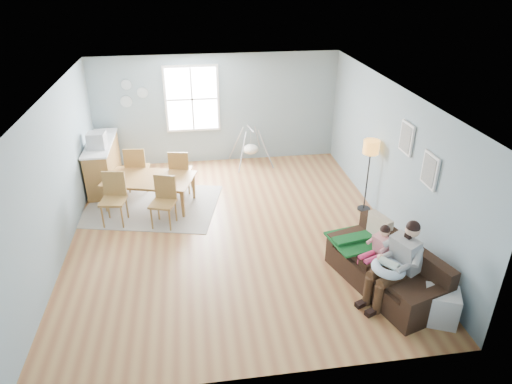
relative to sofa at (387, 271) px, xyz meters
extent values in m
cube|color=#995A36|center=(-2.25, 2.02, -0.33)|extent=(8.40, 9.40, 0.08)
cube|color=white|center=(-2.25, 2.02, 2.71)|extent=(8.40, 9.40, 0.60)
cube|color=#7C95A2|center=(-2.25, 6.68, 1.06)|extent=(8.40, 0.08, 3.90)
cube|color=#7C95A2|center=(-2.25, -2.64, 1.06)|extent=(8.40, 0.08, 3.90)
cube|color=#7C95A2|center=(1.91, 2.02, 1.06)|extent=(0.08, 9.40, 3.90)
cube|color=white|center=(-2.85, 5.49, 1.36)|extent=(1.32, 0.06, 1.62)
cube|color=white|center=(-2.85, 5.46, 1.36)|extent=(1.20, 0.02, 1.50)
cube|color=white|center=(-2.85, 5.45, 1.36)|extent=(1.20, 0.03, 0.04)
cube|color=white|center=(-2.85, 5.45, 1.36)|extent=(0.04, 0.03, 1.50)
cube|color=white|center=(0.72, 0.52, 1.46)|extent=(0.04, 0.44, 0.54)
cube|color=slate|center=(0.69, 0.52, 1.46)|extent=(0.01, 0.36, 0.46)
cube|color=white|center=(0.72, 1.42, 1.66)|extent=(0.04, 0.44, 0.54)
cube|color=slate|center=(0.69, 1.42, 1.66)|extent=(0.01, 0.36, 0.46)
cylinder|color=#A6BCC7|center=(-4.35, 5.49, 1.76)|extent=(0.24, 0.02, 0.24)
cylinder|color=#A6BCC7|center=(-4.00, 5.49, 1.56)|extent=(0.26, 0.02, 0.26)
cylinder|color=#A6BCC7|center=(-4.40, 5.49, 1.36)|extent=(0.28, 0.02, 0.28)
cube|color=black|center=(-0.06, -0.02, -0.09)|extent=(1.42, 2.16, 0.40)
cube|color=black|center=(0.26, 0.08, 0.32)|extent=(0.79, 1.96, 0.41)
cube|color=black|center=(0.22, -0.88, 0.19)|extent=(0.87, 0.44, 0.15)
cube|color=black|center=(-0.33, 0.84, 0.19)|extent=(0.87, 0.44, 0.15)
cube|color=#145821|center=(-0.28, 0.61, 0.23)|extent=(1.05, 0.93, 0.04)
cube|color=tan|center=(0.04, 0.56, 0.44)|extent=(0.27, 0.49, 0.47)
cube|color=#949497|center=(0.11, -0.25, 0.50)|extent=(0.48, 0.53, 0.58)
sphere|color=#E9B18F|center=(0.17, -0.23, 0.89)|extent=(0.22, 0.22, 0.22)
sphere|color=black|center=(0.17, -0.23, 0.94)|extent=(0.21, 0.21, 0.21)
cylinder|color=#352213|center=(-0.17, -0.48, 0.23)|extent=(0.48, 0.31, 0.16)
cylinder|color=#352213|center=(-0.25, -0.28, 0.23)|extent=(0.48, 0.31, 0.16)
cylinder|color=#352213|center=(-0.37, -0.56, -0.04)|extent=(0.13, 0.13, 0.49)
cylinder|color=#352213|center=(-0.45, -0.36, -0.04)|extent=(0.13, 0.13, 0.49)
cube|color=black|center=(-0.45, -0.59, -0.25)|extent=(0.25, 0.18, 0.08)
cube|color=black|center=(-0.53, -0.39, -0.25)|extent=(0.25, 0.18, 0.08)
torus|color=#C6E2F8|center=(-0.18, -0.36, 0.34)|extent=(0.66, 0.65, 0.21)
cylinder|color=silver|center=(-0.18, -0.36, 0.42)|extent=(0.27, 0.31, 0.12)
sphere|color=#E9B18F|center=(-0.25, -0.21, 0.44)|extent=(0.11, 0.11, 0.11)
cube|color=white|center=(-0.07, 0.18, 0.38)|extent=(0.30, 0.31, 0.35)
sphere|color=#E9B18F|center=(-0.04, 0.19, 0.62)|extent=(0.16, 0.16, 0.16)
sphere|color=black|center=(-0.04, 0.19, 0.65)|extent=(0.16, 0.16, 0.16)
cylinder|color=#E93972|center=(-0.26, 0.04, 0.23)|extent=(0.30, 0.19, 0.09)
cylinder|color=#E93972|center=(-0.31, 0.16, 0.23)|extent=(0.30, 0.19, 0.09)
cylinder|color=#E93972|center=(-0.38, -0.01, 0.06)|extent=(0.07, 0.07, 0.29)
cylinder|color=#E93972|center=(-0.43, 0.11, 0.06)|extent=(0.07, 0.07, 0.29)
cylinder|color=black|center=(0.55, 2.45, -0.27)|extent=(0.27, 0.27, 0.03)
cylinder|color=black|center=(0.55, 2.45, 0.39)|extent=(0.03, 0.03, 1.35)
cylinder|color=orange|center=(0.55, 2.45, 1.11)|extent=(0.31, 0.31, 0.27)
cube|color=silver|center=(0.45, -0.86, -0.03)|extent=(0.59, 0.56, 0.51)
cube|color=black|center=(0.26, -0.77, -0.03)|extent=(0.17, 0.33, 0.41)
cube|color=gray|center=(-3.85, 3.26, -0.28)|extent=(3.11, 2.63, 0.01)
imported|color=brown|center=(-3.85, 3.26, 0.03)|extent=(2.01, 1.47, 0.63)
cube|color=brown|center=(-4.50, 2.63, 0.21)|extent=(0.53, 0.53, 0.04)
cube|color=brown|center=(-4.47, 2.84, 0.49)|extent=(0.44, 0.11, 0.51)
cylinder|color=brown|center=(-4.72, 2.47, -0.04)|extent=(0.04, 0.04, 0.50)
cylinder|color=brown|center=(-4.34, 2.41, -0.04)|extent=(0.04, 0.04, 0.50)
cylinder|color=brown|center=(-4.66, 2.84, -0.04)|extent=(0.04, 0.04, 0.50)
cylinder|color=brown|center=(-4.29, 2.79, -0.04)|extent=(0.04, 0.04, 0.50)
cube|color=brown|center=(-3.55, 2.40, 0.20)|extent=(0.57, 0.57, 0.04)
cube|color=brown|center=(-3.49, 2.60, 0.46)|extent=(0.42, 0.17, 0.49)
cylinder|color=brown|center=(-3.78, 2.29, -0.04)|extent=(0.04, 0.04, 0.48)
cylinder|color=brown|center=(-3.43, 2.18, -0.04)|extent=(0.04, 0.04, 0.48)
cylinder|color=brown|center=(-3.67, 2.63, -0.04)|extent=(0.04, 0.04, 0.48)
cylinder|color=brown|center=(-3.32, 2.52, -0.04)|extent=(0.04, 0.04, 0.48)
cube|color=brown|center=(-4.16, 4.11, 0.22)|extent=(0.52, 0.52, 0.05)
cube|color=brown|center=(-4.18, 3.89, 0.51)|extent=(0.45, 0.09, 0.52)
cylinder|color=brown|center=(-3.95, 4.28, -0.03)|extent=(0.04, 0.04, 0.51)
cylinder|color=brown|center=(-4.33, 4.32, -0.03)|extent=(0.04, 0.04, 0.51)
cylinder|color=brown|center=(-3.98, 3.90, -0.03)|extent=(0.04, 0.04, 0.51)
cylinder|color=brown|center=(-4.37, 3.93, -0.03)|extent=(0.04, 0.04, 0.51)
cube|color=brown|center=(-3.20, 3.89, 0.20)|extent=(0.53, 0.53, 0.04)
cube|color=brown|center=(-3.24, 3.68, 0.48)|extent=(0.44, 0.11, 0.50)
cylinder|color=brown|center=(-2.99, 4.04, -0.04)|extent=(0.04, 0.04, 0.49)
cylinder|color=brown|center=(-3.36, 4.10, -0.04)|extent=(0.04, 0.04, 0.49)
cylinder|color=brown|center=(-3.05, 3.67, -0.04)|extent=(0.04, 0.04, 0.49)
cylinder|color=brown|center=(-3.42, 3.73, -0.04)|extent=(0.04, 0.04, 0.49)
cube|color=brown|center=(-4.95, 4.47, 0.22)|extent=(0.51, 1.83, 1.01)
cube|color=silver|center=(-4.95, 4.47, 0.74)|extent=(0.55, 1.87, 0.04)
cube|color=#A7A7AC|center=(-4.93, 4.11, 0.93)|extent=(0.39, 0.37, 0.34)
cube|color=black|center=(-5.10, 4.13, 0.93)|extent=(0.04, 0.28, 0.24)
cylinder|color=#A7A7AC|center=(-1.47, 5.12, 0.66)|extent=(0.12, 0.54, 0.04)
ellipsoid|color=silver|center=(-1.47, 5.12, 0.12)|extent=(0.39, 0.39, 0.24)
cylinder|color=#A7A7AC|center=(-1.47, 5.12, 0.39)|extent=(0.01, 0.01, 0.43)
cylinder|color=#A7A7AC|center=(-1.72, 4.78, 0.20)|extent=(0.28, 0.39, 0.94)
cylinder|color=#A7A7AC|center=(-1.13, 4.88, 0.20)|extent=(0.38, 0.29, 0.94)
cylinder|color=#A7A7AC|center=(-1.82, 5.37, 0.20)|extent=(0.38, 0.29, 0.94)
cylinder|color=#A7A7AC|center=(-1.23, 5.47, 0.20)|extent=(0.28, 0.39, 0.94)
camera|label=1|loc=(-2.89, -5.45, 4.39)|focal=32.00mm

